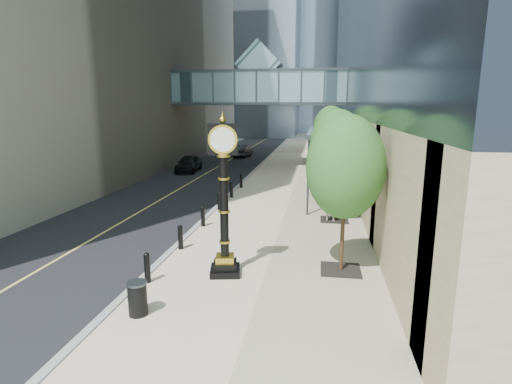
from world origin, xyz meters
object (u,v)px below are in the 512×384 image
(pedestrian, at_px, (331,203))
(car_far, at_px, (243,151))
(car_near, at_px, (189,163))
(trash_bin, at_px, (138,299))
(street_clock, at_px, (224,209))

(pedestrian, relative_size, car_far, 0.45)
(pedestrian, distance_m, car_near, 19.03)
(trash_bin, relative_size, car_far, 0.21)
(pedestrian, distance_m, car_far, 27.91)
(trash_bin, distance_m, car_far, 36.74)
(street_clock, xyz_separation_m, pedestrian, (3.74, 7.19, -1.35))
(trash_bin, height_order, pedestrian, pedestrian)
(car_near, bearing_deg, pedestrian, -53.29)
(street_clock, bearing_deg, car_near, 100.09)
(pedestrian, bearing_deg, street_clock, 81.62)
(street_clock, distance_m, trash_bin, 4.00)
(trash_bin, height_order, car_near, car_near)
(pedestrian, height_order, car_near, pedestrian)
(trash_bin, height_order, car_far, car_far)
(trash_bin, bearing_deg, pedestrian, 61.95)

